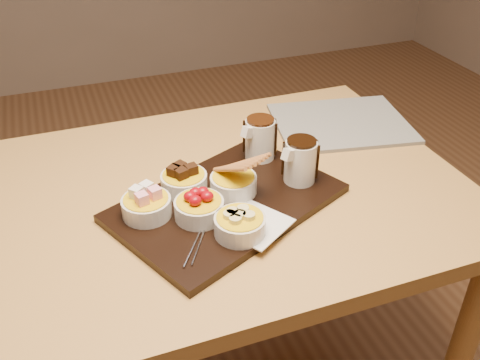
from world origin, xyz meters
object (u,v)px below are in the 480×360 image
object	(u,v)px
serving_board	(227,203)
newspaper	(341,123)
pitcher_milk_chocolate	(260,139)
pitcher_dark_chocolate	(300,162)
dining_table	(199,227)
bowl_strawberries	(199,209)

from	to	relation	value
serving_board	newspaper	world-z (taller)	serving_board
pitcher_milk_chocolate	newspaper	xyz separation A→B (m)	(0.28, 0.11, -0.06)
serving_board	pitcher_dark_chocolate	bearing A→B (deg)	-19.98
pitcher_milk_chocolate	newspaper	size ratio (longest dim) A/B	0.27
dining_table	bowl_strawberries	world-z (taller)	bowl_strawberries
dining_table	newspaper	size ratio (longest dim) A/B	3.42
bowl_strawberries	pitcher_dark_chocolate	bearing A→B (deg)	11.86
dining_table	pitcher_dark_chocolate	world-z (taller)	pitcher_dark_chocolate
serving_board	dining_table	bearing A→B (deg)	95.89
pitcher_milk_chocolate	pitcher_dark_chocolate	bearing A→B (deg)	-94.40
bowl_strawberries	newspaper	bearing A→B (deg)	30.33
serving_board	newspaper	distance (m)	0.48
serving_board	bowl_strawberries	bearing A→B (deg)	-176.42
pitcher_dark_chocolate	dining_table	bearing A→B (deg)	140.06
serving_board	pitcher_dark_chocolate	size ratio (longest dim) A/B	4.81
newspaper	bowl_strawberries	bearing A→B (deg)	-139.09
pitcher_dark_chocolate	newspaper	bearing A→B (deg)	19.72
dining_table	pitcher_milk_chocolate	distance (m)	0.25
dining_table	pitcher_milk_chocolate	size ratio (longest dim) A/B	12.56
serving_board	pitcher_dark_chocolate	world-z (taller)	pitcher_dark_chocolate
bowl_strawberries	pitcher_milk_chocolate	xyz separation A→B (m)	(0.20, 0.17, 0.03)
serving_board	pitcher_milk_chocolate	world-z (taller)	pitcher_milk_chocolate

